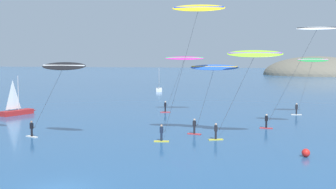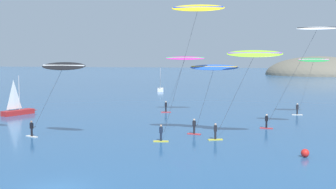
{
  "view_description": "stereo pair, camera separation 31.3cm",
  "coord_description": "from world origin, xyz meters",
  "px_view_note": "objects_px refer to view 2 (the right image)",
  "views": [
    {
      "loc": [
        11.87,
        -24.09,
        8.44
      ],
      "look_at": [
        2.32,
        23.97,
        4.02
      ],
      "focal_mm": 45.0,
      "sensor_mm": 36.0,
      "label": 1
    },
    {
      "loc": [
        12.18,
        -24.03,
        8.44
      ],
      "look_at": [
        2.32,
        23.97,
        4.02
      ],
      "focal_mm": 45.0,
      "sensor_mm": 36.0,
      "label": 2
    }
  ],
  "objects_px": {
    "sailboat_far": "(160,89)",
    "kitesurfer_black": "(60,72)",
    "kitesurfer_green": "(312,64)",
    "kitesurfer_white": "(313,37)",
    "marker_buoy": "(305,153)",
    "sailboat_near": "(20,110)",
    "kitesurfer_blue": "(213,72)",
    "kitesurfer_yellow": "(195,19)",
    "kitesurfer_lime": "(251,60)",
    "kitesurfer_magenta": "(184,61)"
  },
  "relations": [
    {
      "from": "kitesurfer_white",
      "to": "kitesurfer_black",
      "type": "bearing_deg",
      "value": -158.47
    },
    {
      "from": "sailboat_near",
      "to": "marker_buoy",
      "type": "height_order",
      "value": "sailboat_near"
    },
    {
      "from": "kitesurfer_yellow",
      "to": "kitesurfer_lime",
      "type": "xyz_separation_m",
      "value": [
        5.39,
        1.98,
        -4.0
      ]
    },
    {
      "from": "kitesurfer_yellow",
      "to": "kitesurfer_lime",
      "type": "relative_size",
      "value": 1.48
    },
    {
      "from": "kitesurfer_green",
      "to": "kitesurfer_white",
      "type": "relative_size",
      "value": 0.7
    },
    {
      "from": "sailboat_near",
      "to": "kitesurfer_blue",
      "type": "xyz_separation_m",
      "value": [
        29.22,
        -10.79,
        6.19
      ]
    },
    {
      "from": "kitesurfer_lime",
      "to": "kitesurfer_white",
      "type": "xyz_separation_m",
      "value": [
        6.62,
        7.13,
        2.55
      ]
    },
    {
      "from": "sailboat_far",
      "to": "kitesurfer_black",
      "type": "distance_m",
      "value": 61.28
    },
    {
      "from": "sailboat_near",
      "to": "kitesurfer_black",
      "type": "height_order",
      "value": "kitesurfer_black"
    },
    {
      "from": "kitesurfer_green",
      "to": "kitesurfer_white",
      "type": "distance_m",
      "value": 14.07
    },
    {
      "from": "sailboat_far",
      "to": "sailboat_near",
      "type": "bearing_deg",
      "value": -103.75
    },
    {
      "from": "kitesurfer_lime",
      "to": "marker_buoy",
      "type": "height_order",
      "value": "kitesurfer_lime"
    },
    {
      "from": "sailboat_near",
      "to": "kitesurfer_blue",
      "type": "distance_m",
      "value": 31.76
    },
    {
      "from": "kitesurfer_lime",
      "to": "kitesurfer_green",
      "type": "relative_size",
      "value": 1.1
    },
    {
      "from": "sailboat_near",
      "to": "kitesurfer_green",
      "type": "height_order",
      "value": "kitesurfer_green"
    },
    {
      "from": "sailboat_near",
      "to": "kitesurfer_blue",
      "type": "bearing_deg",
      "value": -20.28
    },
    {
      "from": "kitesurfer_lime",
      "to": "kitesurfer_black",
      "type": "height_order",
      "value": "kitesurfer_lime"
    },
    {
      "from": "kitesurfer_black",
      "to": "kitesurfer_green",
      "type": "xyz_separation_m",
      "value": [
        27.39,
        23.67,
        0.5
      ]
    },
    {
      "from": "kitesurfer_black",
      "to": "kitesurfer_white",
      "type": "height_order",
      "value": "kitesurfer_white"
    },
    {
      "from": "kitesurfer_lime",
      "to": "kitesurfer_white",
      "type": "relative_size",
      "value": 0.77
    },
    {
      "from": "sailboat_near",
      "to": "kitesurfer_blue",
      "type": "relative_size",
      "value": 0.76
    },
    {
      "from": "marker_buoy",
      "to": "sailboat_near",
      "type": "bearing_deg",
      "value": 153.32
    },
    {
      "from": "kitesurfer_yellow",
      "to": "kitesurfer_lime",
      "type": "bearing_deg",
      "value": 20.14
    },
    {
      "from": "kitesurfer_black",
      "to": "marker_buoy",
      "type": "relative_size",
      "value": 11.37
    },
    {
      "from": "sailboat_far",
      "to": "kitesurfer_magenta",
      "type": "bearing_deg",
      "value": -72.29
    },
    {
      "from": "kitesurfer_blue",
      "to": "marker_buoy",
      "type": "xyz_separation_m",
      "value": [
        8.66,
        -8.24,
        -6.48
      ]
    },
    {
      "from": "kitesurfer_blue",
      "to": "marker_buoy",
      "type": "height_order",
      "value": "kitesurfer_blue"
    },
    {
      "from": "sailboat_far",
      "to": "kitesurfer_white",
      "type": "bearing_deg",
      "value": -60.38
    },
    {
      "from": "kitesurfer_yellow",
      "to": "kitesurfer_magenta",
      "type": "height_order",
      "value": "kitesurfer_yellow"
    },
    {
      "from": "kitesurfer_green",
      "to": "kitesurfer_magenta",
      "type": "distance_m",
      "value": 18.53
    },
    {
      "from": "kitesurfer_blue",
      "to": "kitesurfer_yellow",
      "type": "bearing_deg",
      "value": -108.33
    },
    {
      "from": "kitesurfer_white",
      "to": "marker_buoy",
      "type": "height_order",
      "value": "kitesurfer_white"
    },
    {
      "from": "sailboat_far",
      "to": "marker_buoy",
      "type": "height_order",
      "value": "sailboat_far"
    },
    {
      "from": "kitesurfer_black",
      "to": "marker_buoy",
      "type": "bearing_deg",
      "value": -7.7
    },
    {
      "from": "marker_buoy",
      "to": "sailboat_far",
      "type": "bearing_deg",
      "value": 112.74
    },
    {
      "from": "kitesurfer_black",
      "to": "kitesurfer_green",
      "type": "height_order",
      "value": "kitesurfer_green"
    },
    {
      "from": "kitesurfer_yellow",
      "to": "kitesurfer_white",
      "type": "bearing_deg",
      "value": 37.18
    },
    {
      "from": "sailboat_far",
      "to": "kitesurfer_yellow",
      "type": "xyz_separation_m",
      "value": [
        16.85,
        -59.88,
        11.42
      ]
    },
    {
      "from": "kitesurfer_green",
      "to": "marker_buoy",
      "type": "xyz_separation_m",
      "value": [
        -3.8,
        -26.86,
        -7.02
      ]
    },
    {
      "from": "kitesurfer_blue",
      "to": "kitesurfer_green",
      "type": "bearing_deg",
      "value": 56.22
    },
    {
      "from": "kitesurfer_green",
      "to": "kitesurfer_white",
      "type": "height_order",
      "value": "kitesurfer_white"
    },
    {
      "from": "kitesurfer_yellow",
      "to": "kitesurfer_lime",
      "type": "distance_m",
      "value": 7.0
    },
    {
      "from": "kitesurfer_lime",
      "to": "kitesurfer_magenta",
      "type": "bearing_deg",
      "value": 116.96
    },
    {
      "from": "sailboat_far",
      "to": "kitesurfer_lime",
      "type": "bearing_deg",
      "value": -68.99
    },
    {
      "from": "kitesurfer_yellow",
      "to": "sailboat_near",
      "type": "bearing_deg",
      "value": 151.95
    },
    {
      "from": "kitesurfer_lime",
      "to": "kitesurfer_green",
      "type": "xyz_separation_m",
      "value": [
        8.41,
        20.7,
        -0.69
      ]
    },
    {
      "from": "kitesurfer_lime",
      "to": "kitesurfer_magenta",
      "type": "xyz_separation_m",
      "value": [
        -10.1,
        19.85,
        -0.33
      ]
    },
    {
      "from": "kitesurfer_white",
      "to": "marker_buoy",
      "type": "bearing_deg",
      "value": -98.61
    },
    {
      "from": "sailboat_far",
      "to": "kitesurfer_yellow",
      "type": "bearing_deg",
      "value": -74.28
    },
    {
      "from": "sailboat_near",
      "to": "kitesurfer_magenta",
      "type": "height_order",
      "value": "kitesurfer_magenta"
    }
  ]
}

